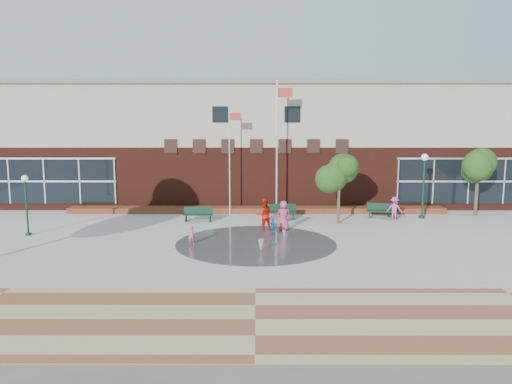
{
  "coord_description": "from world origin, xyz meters",
  "views": [
    {
      "loc": [
        0.06,
        -22.5,
        6.51
      ],
      "look_at": [
        0.0,
        4.0,
        2.6
      ],
      "focal_mm": 35.0,
      "sensor_mm": 36.0,
      "label": 1
    }
  ],
  "objects_px": {
    "flagpole_left": "(230,155)",
    "trash_can": "(392,210)",
    "child_splash": "(191,235)",
    "bench_left": "(198,217)",
    "flagpole_right": "(278,141)"
  },
  "relations": [
    {
      "from": "flagpole_right",
      "to": "bench_left",
      "type": "relative_size",
      "value": 4.82
    },
    {
      "from": "bench_left",
      "to": "child_splash",
      "type": "height_order",
      "value": "child_splash"
    },
    {
      "from": "bench_left",
      "to": "child_splash",
      "type": "bearing_deg",
      "value": -83.53
    },
    {
      "from": "flagpole_right",
      "to": "bench_left",
      "type": "distance_m",
      "value": 7.34
    },
    {
      "from": "trash_can",
      "to": "child_splash",
      "type": "xyz_separation_m",
      "value": [
        -12.36,
        -7.26,
        0.04
      ]
    },
    {
      "from": "flagpole_left",
      "to": "child_splash",
      "type": "height_order",
      "value": "flagpole_left"
    },
    {
      "from": "flagpole_right",
      "to": "child_splash",
      "type": "distance_m",
      "value": 10.42
    },
    {
      "from": "flagpole_right",
      "to": "trash_can",
      "type": "height_order",
      "value": "flagpole_right"
    },
    {
      "from": "trash_can",
      "to": "flagpole_right",
      "type": "bearing_deg",
      "value": 173.9
    },
    {
      "from": "bench_left",
      "to": "flagpole_right",
      "type": "bearing_deg",
      "value": 26.97
    },
    {
      "from": "flagpole_left",
      "to": "trash_can",
      "type": "height_order",
      "value": "flagpole_left"
    },
    {
      "from": "flagpole_left",
      "to": "trash_can",
      "type": "distance_m",
      "value": 11.38
    },
    {
      "from": "flagpole_left",
      "to": "bench_left",
      "type": "distance_m",
      "value": 4.85
    },
    {
      "from": "child_splash",
      "to": "flagpole_right",
      "type": "bearing_deg",
      "value": -133.27
    },
    {
      "from": "flagpole_right",
      "to": "bench_left",
      "type": "xyz_separation_m",
      "value": [
        -5.13,
        -2.27,
        -4.75
      ]
    }
  ]
}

